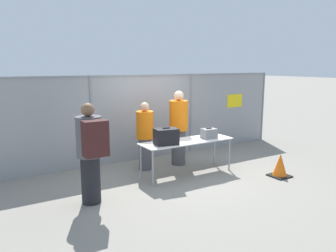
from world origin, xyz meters
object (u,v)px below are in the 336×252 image
Objects in this scene: utility_trailer at (134,132)px; security_worker_far at (145,135)px; inspection_table at (187,143)px; suitcase_grey at (209,133)px; traffic_cone at (280,166)px; security_worker_near at (179,127)px; traveler_hooded at (91,150)px; suitcase_black at (166,136)px.

security_worker_far is at bearing -109.64° from utility_trailer.
inspection_table is at bearing -94.11° from utility_trailer.
suitcase_grey is 1.75m from traffic_cone.
traffic_cone is at bearing -45.69° from suitcase_grey.
inspection_table is 3.36m from utility_trailer.
security_worker_near is (-0.32, 0.82, 0.05)m from suitcase_grey.
security_worker_far is at bearing 145.31° from suitcase_grey.
traffic_cone is (1.45, -1.99, -0.72)m from security_worker_near.
suitcase_black is at bearing -10.09° from traveler_hooded.
utility_trailer is at bearing 107.84° from traffic_cone.
suitcase_grey is at bearing 0.06° from suitcase_black.
suitcase_grey is 1.51m from security_worker_far.
suitcase_black is at bearing -179.94° from suitcase_grey.
traffic_cone is at bearing -33.42° from traveler_hooded.
suitcase_black is 1.02× the size of traffic_cone.
security_worker_near is at bearing 43.98° from suitcase_black.
security_worker_far is at bearing -17.90° from security_worker_near.
traffic_cone is at bearing -35.85° from inspection_table.
security_worker_near reaches higher than inspection_table.
suitcase_grey reaches higher than inspection_table.
security_worker_near is 3.54× the size of traffic_cone.
security_worker_near is at bearing -159.10° from security_worker_far.
suitcase_grey is at bearing 134.31° from traffic_cone.
suitcase_grey reaches higher than utility_trailer.
inspection_table is at bearing 172.78° from suitcase_grey.
traffic_cone is (1.71, -1.23, -0.49)m from inspection_table.
suitcase_black is 1.19m from security_worker_near.
traveler_hooded is (-2.98, -0.42, 0.10)m from suitcase_grey.
security_worker_far reaches higher than traffic_cone.
traveler_hooded is at bearing -168.35° from inspection_table.
suitcase_black is 3.55m from utility_trailer.
traveler_hooded reaches higher than utility_trailer.
traffic_cone is (4.11, -0.74, -0.77)m from traveler_hooded.
security_worker_near is 0.48× the size of utility_trailer.
suitcase_black reaches higher than utility_trailer.
traveler_hooded is 4.69m from utility_trailer.
utility_trailer is at bearing 32.17° from traveler_hooded.
inspection_table is 6.14× the size of suitcase_grey.
security_worker_far reaches higher than suitcase_black.
security_worker_far is at bearing 130.31° from inspection_table.
traveler_hooded is (-2.40, -0.49, 0.27)m from inspection_table.
traffic_cone is at bearing 162.72° from security_worker_far.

